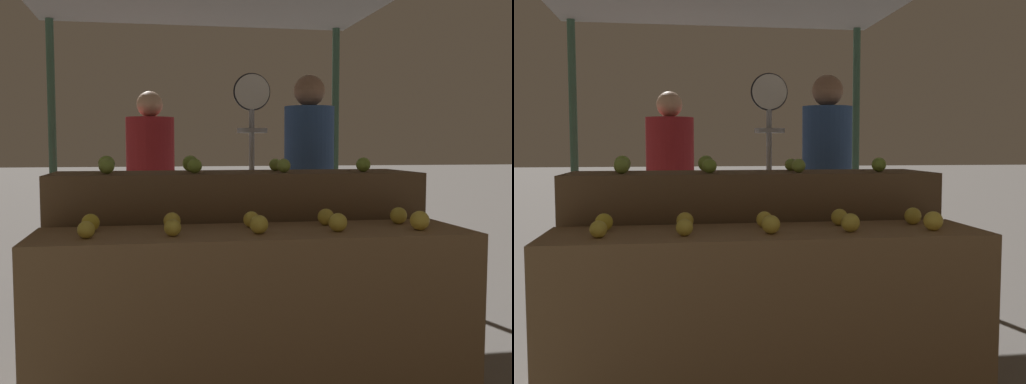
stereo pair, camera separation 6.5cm
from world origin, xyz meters
The scene contains 22 objects.
display_counter_front centered at (0.00, 0.00, 0.40)m, with size 1.95×0.55×0.80m, color olive.
display_counter_back centered at (0.00, 0.60, 0.52)m, with size 1.95×0.55×1.04m, color brown.
apple_front_0 centered at (-0.72, -0.10, 0.84)m, with size 0.07×0.07×0.07m, color gold.
apple_front_1 centered at (-0.37, -0.10, 0.84)m, with size 0.07×0.07×0.07m, color gold.
apple_front_2 centered at (0.00, -0.10, 0.84)m, with size 0.08×0.08×0.08m, color gold.
apple_front_3 centered at (0.36, -0.10, 0.84)m, with size 0.08×0.08×0.08m, color gold.
apple_front_4 centered at (0.73, -0.11, 0.85)m, with size 0.09×0.09×0.09m, color yellow.
apple_front_5 centered at (-0.72, 0.10, 0.84)m, with size 0.08×0.08×0.08m, color gold.
apple_front_6 centered at (-0.37, 0.10, 0.84)m, with size 0.08×0.08×0.08m, color yellow.
apple_front_7 centered at (0.00, 0.10, 0.84)m, with size 0.08×0.08×0.08m, color yellow.
apple_front_8 centered at (0.36, 0.12, 0.84)m, with size 0.08×0.08×0.08m, color gold.
apple_front_9 centered at (0.73, 0.10, 0.84)m, with size 0.08×0.08×0.08m, color gold.
apple_back_0 centered at (-0.68, 0.50, 1.08)m, with size 0.08×0.08×0.08m, color #8EB247.
apple_back_1 centered at (-0.23, 0.49, 1.08)m, with size 0.08×0.08×0.08m, color #84AD3D.
apple_back_2 centered at (0.24, 0.49, 1.08)m, with size 0.07×0.07×0.07m, color #8EB247.
apple_back_3 centered at (0.69, 0.50, 1.08)m, with size 0.08×0.08×0.08m, color #84AD3D.
apple_back_4 centered at (-0.69, 0.70, 1.08)m, with size 0.09×0.09×0.09m, color #84AD3D.
apple_back_5 centered at (-0.24, 0.70, 1.08)m, with size 0.09×0.09×0.09m, color #84AD3D.
apple_back_6 centered at (0.24, 0.70, 1.07)m, with size 0.07×0.07×0.07m, color #8EB247.
produce_scale centered at (0.21, 1.30, 1.19)m, with size 0.25×0.20×1.66m.
person_vendor_at_scale centered at (0.65, 1.51, 0.97)m, with size 0.40×0.40×1.68m.
person_customer_left centered at (-0.46, 2.41, 0.93)m, with size 0.47×0.47×1.62m.
Camera 1 is at (-0.46, -2.62, 1.19)m, focal length 42.00 mm.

